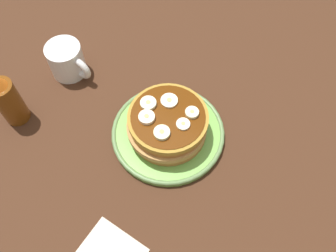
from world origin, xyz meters
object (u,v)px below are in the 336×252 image
banana_slice_2 (147,117)px  banana_slice_5 (162,133)px  plate (168,133)px  pancake_stack (167,125)px  banana_slice_3 (192,113)px  banana_slice_4 (148,103)px  coffee_mug (67,60)px  syrup_bottle (7,100)px  banana_slice_1 (183,124)px  banana_slice_0 (169,101)px

banana_slice_2 → banana_slice_5: 4.50cm
plate → banana_slice_2: size_ratio=7.44×
pancake_stack → plate: bearing=82.4°
banana_slice_3 → banana_slice_4: size_ratio=0.83×
banana_slice_3 → banana_slice_5: (-2.26, -7.02, 0.01)cm
plate → banana_slice_3: bearing=41.2°
banana_slice_3 → coffee_mug: size_ratio=0.24×
plate → pancake_stack: pancake_stack is taller
banana_slice_3 → pancake_stack: bearing=-137.0°
banana_slice_2 → syrup_bottle: (-26.71, -12.06, -1.68)cm
banana_slice_5 → coffee_mug: bearing=170.6°
pancake_stack → banana_slice_1: 4.88cm
banana_slice_5 → coffee_mug: banana_slice_5 is taller
pancake_stack → banana_slice_4: bearing=177.0°
banana_slice_4 → coffee_mug: bearing=177.5°
syrup_bottle → banana_slice_4: bearing=30.8°
banana_slice_1 → syrup_bottle: syrup_bottle is taller
banana_slice_3 → banana_slice_5: bearing=-107.8°
plate → banana_slice_0: banana_slice_0 is taller
pancake_stack → banana_slice_2: size_ratio=5.19×
banana_slice_5 → banana_slice_0: bearing=113.9°
pancake_stack → banana_slice_4: (-4.73, 0.25, 3.47)cm
coffee_mug → syrup_bottle: (-1.05, -15.94, 2.37)cm
syrup_bottle → banana_slice_3: bearing=28.3°
plate → banana_slice_5: bearing=-71.8°
banana_slice_0 → banana_slice_2: banana_slice_2 is taller
banana_slice_0 → banana_slice_1: bearing=-29.3°
banana_slice_3 → syrup_bottle: syrup_bottle is taller
banana_slice_0 → banana_slice_5: (3.04, -6.88, 0.14)cm
plate → banana_slice_3: size_ratio=8.81×
banana_slice_1 → banana_slice_5: 4.52cm
plate → banana_slice_1: bearing=-0.0°
pancake_stack → banana_slice_3: bearing=43.0°
plate → banana_slice_5: 8.25cm
banana_slice_1 → syrup_bottle: (-33.32, -14.86, -1.51)cm
banana_slice_4 → coffee_mug: banana_slice_4 is taller
pancake_stack → syrup_bottle: 33.21cm
pancake_stack → banana_slice_1: (3.56, 0.23, 3.33)cm
plate → pancake_stack: (-0.03, -0.23, 3.67)cm
pancake_stack → banana_slice_4: banana_slice_4 is taller
plate → banana_slice_5: banana_slice_5 is taller
plate → coffee_mug: coffee_mug is taller
plate → banana_slice_2: banana_slice_2 is taller
banana_slice_2 → coffee_mug: banana_slice_2 is taller
banana_slice_1 → pancake_stack: bearing=-176.4°
banana_slice_2 → banana_slice_4: same height
plate → banana_slice_4: 8.58cm
banana_slice_0 → banana_slice_1: 6.07cm
banana_slice_0 → banana_slice_1: size_ratio=1.27×
pancake_stack → banana_slice_0: 4.93cm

